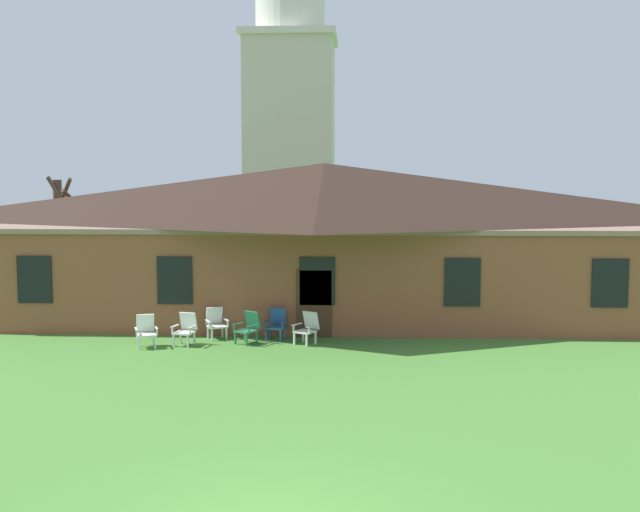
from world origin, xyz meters
name	(u,v)px	position (x,y,z in m)	size (l,w,h in m)	color
brick_building	(324,236)	(0.00, 18.81, 2.80)	(23.26, 10.40, 5.49)	brown
dome_tower	(290,115)	(-2.56, 34.03, 8.45)	(5.18, 5.18, 18.55)	beige
lawn_chair_by_porch	(146,330)	(-4.96, 12.10, 0.50)	(0.77, 0.82, 0.96)	silver
lawn_chair_near_door	(186,328)	(-3.85, 12.44, 0.50)	(0.73, 0.78, 0.96)	silver
lawn_chair_left_end	(216,322)	(-3.13, 13.48, 0.50)	(0.81, 0.85, 0.96)	white
lawn_chair_middle	(249,327)	(-2.02, 12.77, 0.50)	(0.85, 0.87, 0.96)	#28704C
lawn_chair_right_end	(276,323)	(-1.24, 13.42, 0.50)	(0.72, 0.76, 0.96)	#2D5693
lawn_chair_far_side	(307,327)	(-0.25, 12.79, 0.50)	(0.84, 0.87, 0.96)	silver
bare_tree_beside_building	(60,233)	(-10.97, 21.33, 2.71)	(1.53, 1.84, 5.02)	brown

